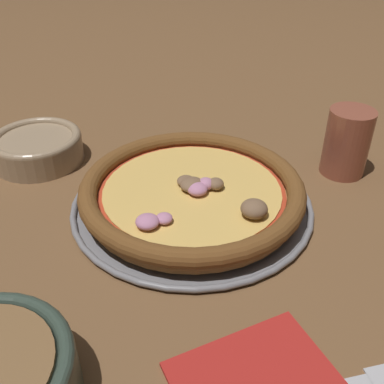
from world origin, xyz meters
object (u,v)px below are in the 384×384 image
at_px(pizza_tray, 192,204).
at_px(pizza, 192,191).
at_px(drinking_cup, 347,142).
at_px(napkin, 256,379).
at_px(bowl_near, 37,147).

height_order(pizza_tray, pizza, pizza).
height_order(pizza, drinking_cup, drinking_cup).
distance_m(pizza, napkin, 0.25).
xyz_separation_m(pizza_tray, drinking_cup, (-0.22, 0.05, 0.04)).
bearing_deg(napkin, drinking_cup, -151.22).
relative_size(pizza_tray, drinking_cup, 3.23).
bearing_deg(pizza, napkin, 66.74).
bearing_deg(pizza, bowl_near, -62.77).
xyz_separation_m(bowl_near, napkin, (-0.02, 0.45, -0.02)).
relative_size(drinking_cup, napkin, 0.64).
relative_size(bowl_near, napkin, 0.88).
relative_size(pizza, drinking_cup, 2.98).
bearing_deg(napkin, bowl_near, -87.69).
relative_size(pizza, napkin, 1.91).
xyz_separation_m(pizza, bowl_near, (0.12, -0.22, -0.00)).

